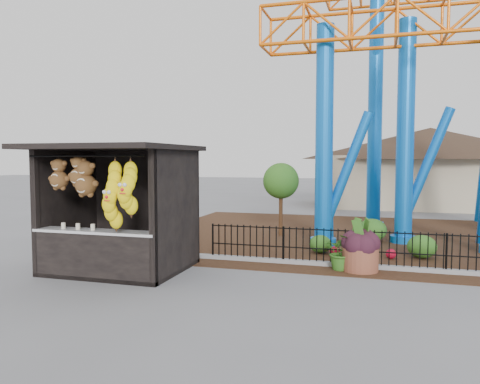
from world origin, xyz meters
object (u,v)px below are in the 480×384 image
(prize_booth, at_px, (115,210))
(roller_coaster, at_px, (441,51))
(potted_plant, at_px, (342,252))
(terracotta_planter, at_px, (360,259))

(prize_booth, xyz_separation_m, roller_coaster, (8.09, 7.33, 4.91))
(prize_booth, distance_m, potted_plant, 5.72)
(roller_coaster, xyz_separation_m, terracotta_planter, (-2.32, -5.53, -6.15))
(terracotta_planter, bearing_deg, prize_booth, -162.69)
(roller_coaster, bearing_deg, potted_plant, -116.56)
(prize_booth, bearing_deg, roller_coaster, 42.16)
(potted_plant, bearing_deg, prize_booth, -169.08)
(prize_booth, xyz_separation_m, potted_plant, (5.33, 1.80, -1.06))
(prize_booth, xyz_separation_m, terracotta_planter, (5.77, 1.80, -1.24))
(roller_coaster, relative_size, potted_plant, 11.78)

